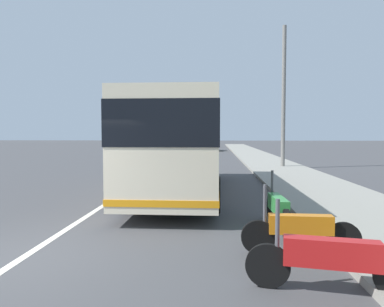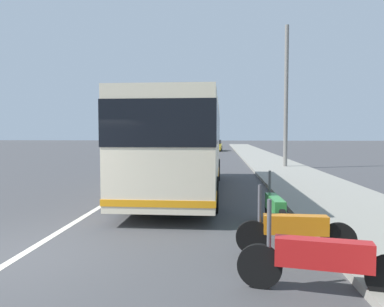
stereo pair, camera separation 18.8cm
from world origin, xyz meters
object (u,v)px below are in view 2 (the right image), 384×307
Objects in this scene: coach_bus at (183,141)px; motorcycle_nearest_curb at (322,260)px; car_side_street at (182,143)px; motorcycle_far_end at (275,209)px; car_behind_bus at (214,146)px; motorcycle_angled at (295,230)px; utility_pole at (286,97)px; car_ahead_same_lane at (151,149)px; car_oncoming at (171,147)px.

coach_bus reaches higher than motorcycle_nearest_curb.
motorcycle_nearest_curb is 0.51× the size of car_side_street.
motorcycle_far_end is at bearing -76.89° from motorcycle_nearest_curb.
motorcycle_nearest_curb is 40.76m from car_behind_bus.
utility_pole reaches higher than motorcycle_angled.
utility_pole is (-22.85, -4.78, 3.74)m from car_behind_bus.
motorcycle_nearest_curb is at bearing -174.37° from car_behind_bus.
coach_bus reaches higher than car_ahead_same_lane.
motorcycle_far_end is at bearing 168.97° from utility_pole.
motorcycle_angled is at bearing 170.40° from utility_pole.
motorcycle_far_end is 15.39m from utility_pole.
utility_pole is (14.61, -2.85, 3.93)m from motorcycle_far_end.
car_side_street is (43.10, 4.63, -1.25)m from coach_bus.
motorcycle_nearest_curb is 35.08m from car_oncoming.
car_side_street is at bearing 6.42° from motorcycle_far_end.
motorcycle_far_end is at bearing 9.83° from car_side_street.
motorcycle_nearest_curb is 0.98× the size of motorcycle_far_end.
motorcycle_nearest_curb is 1.08× the size of motorcycle_angled.
car_behind_bus is at bearing -85.02° from motorcycle_angled.
car_side_street reaches higher than motorcycle_angled.
car_behind_bus is at bearing -0.81° from coach_bus.
coach_bus is at bearing -66.23° from motorcycle_angled.
utility_pole is at bearing -13.15° from motorcycle_far_end.
motorcycle_nearest_curb is 0.26× the size of utility_pole.
car_behind_bus is at bearing 152.96° from car_ahead_same_lane.
motorcycle_far_end reaches higher than motorcycle_angled.
coach_bus is at bearing -178.44° from car_behind_bus.
car_side_street is (16.95, 0.65, -0.08)m from car_oncoming.
motorcycle_far_end is 48.66m from car_side_street.
coach_bus is 43.36m from car_side_street.
motorcycle_far_end is 0.51× the size of car_ahead_same_lane.
car_ahead_same_lane is at bearing -71.79° from motorcycle_angled.
motorcycle_angled is at bearing -174.31° from car_behind_bus.
car_ahead_same_lane is at bearing 0.63° from car_side_street.
car_behind_bus is at bearing 27.70° from car_side_street.
motorcycle_far_end is 0.49× the size of car_behind_bus.
coach_bus is 4.60× the size of motorcycle_far_end.
car_ahead_same_lane is at bearing 14.54° from coach_bus.
car_ahead_same_lane is 14.75m from utility_pole.
car_ahead_same_lane reaches higher than car_behind_bus.
car_side_street is at bearing 175.51° from car_ahead_same_lane.
car_oncoming reaches higher than motorcycle_nearest_curb.
car_side_street is 0.94× the size of car_behind_bus.
coach_bus is at bearing 25.19° from motorcycle_far_end.
motorcycle_angled is (1.56, 0.04, -0.02)m from motorcycle_nearest_curb.
car_oncoming is 1.03× the size of car_side_street.
car_oncoming is at bearing 146.22° from car_behind_bus.
car_ahead_same_lane is at bearing -63.69° from motorcycle_nearest_curb.
car_ahead_same_lane is (27.71, 7.63, 0.25)m from motorcycle_nearest_curb.
car_oncoming is at bearing -76.50° from motorcycle_angled.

